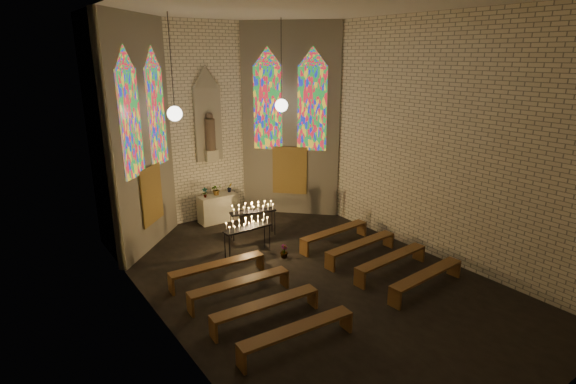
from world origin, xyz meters
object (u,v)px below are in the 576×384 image
at_px(votive_stand_left, 247,226).
at_px(votive_stand_right, 253,209).
at_px(altar, 218,208).
at_px(aisle_flower_pot, 284,251).

bearing_deg(votive_stand_left, votive_stand_right, 51.18).
bearing_deg(altar, votive_stand_left, -100.60).
relative_size(votive_stand_left, votive_stand_right, 0.96).
height_order(altar, votive_stand_left, votive_stand_left).
distance_m(altar, aisle_flower_pot, 3.95).
xyz_separation_m(altar, votive_stand_right, (0.29, -2.00, 0.46)).
distance_m(votive_stand_left, votive_stand_right, 1.44).
xyz_separation_m(aisle_flower_pot, votive_stand_right, (0.10, 1.94, 0.76)).
bearing_deg(votive_stand_right, altar, 112.09).
bearing_deg(votive_stand_right, aisle_flower_pot, -79.08).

